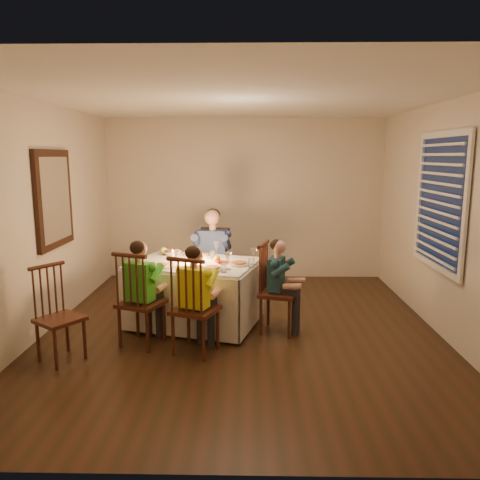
{
  "coord_description": "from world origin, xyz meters",
  "views": [
    {
      "loc": [
        0.09,
        -5.16,
        2.0
      ],
      "look_at": [
        -0.02,
        0.15,
        1.04
      ],
      "focal_mm": 35.0,
      "sensor_mm": 36.0,
      "label": 1
    }
  ],
  "objects_px": {
    "dining_table": "(194,280)",
    "chair_end": "(278,331)",
    "chair_adult": "(213,304)",
    "chair_extra": "(63,360)",
    "child_green": "(143,344)",
    "child_yellow": "(196,352)",
    "adult": "(213,304)",
    "child_teal": "(278,331)",
    "chair_near_right": "(196,352)",
    "serving_bowl": "(173,253)",
    "chair_near_left": "(143,344)"
  },
  "relations": [
    {
      "from": "dining_table",
      "to": "chair_end",
      "type": "distance_m",
      "value": 1.16
    },
    {
      "from": "chair_adult",
      "to": "chair_extra",
      "type": "bearing_deg",
      "value": -118.42
    },
    {
      "from": "chair_adult",
      "to": "child_green",
      "type": "bearing_deg",
      "value": -106.53
    },
    {
      "from": "child_green",
      "to": "child_yellow",
      "type": "height_order",
      "value": "child_green"
    },
    {
      "from": "chair_end",
      "to": "adult",
      "type": "bearing_deg",
      "value": 55.9
    },
    {
      "from": "child_teal",
      "to": "adult",
      "type": "bearing_deg",
      "value": 55.9
    },
    {
      "from": "dining_table",
      "to": "chair_adult",
      "type": "relative_size",
      "value": 1.63
    },
    {
      "from": "child_yellow",
      "to": "child_teal",
      "type": "bearing_deg",
      "value": -123.99
    },
    {
      "from": "dining_table",
      "to": "chair_near_right",
      "type": "bearing_deg",
      "value": -66.87
    },
    {
      "from": "child_yellow",
      "to": "child_teal",
      "type": "distance_m",
      "value": 1.07
    },
    {
      "from": "dining_table",
      "to": "child_yellow",
      "type": "bearing_deg",
      "value": -66.87
    },
    {
      "from": "dining_table",
      "to": "child_green",
      "type": "xyz_separation_m",
      "value": [
        -0.49,
        -0.65,
        -0.54
      ]
    },
    {
      "from": "dining_table",
      "to": "serving_bowl",
      "type": "height_order",
      "value": "serving_bowl"
    },
    {
      "from": "chair_extra",
      "to": "child_teal",
      "type": "bearing_deg",
      "value": -33.63
    },
    {
      "from": "chair_near_left",
      "to": "chair_extra",
      "type": "xyz_separation_m",
      "value": [
        -0.71,
        -0.42,
        0.0
      ]
    },
    {
      "from": "chair_extra",
      "to": "child_green",
      "type": "relative_size",
      "value": 0.84
    },
    {
      "from": "chair_adult",
      "to": "child_teal",
      "type": "distance_m",
      "value": 1.3
    },
    {
      "from": "dining_table",
      "to": "chair_end",
      "type": "xyz_separation_m",
      "value": [
        0.99,
        -0.24,
        -0.54
      ]
    },
    {
      "from": "chair_extra",
      "to": "adult",
      "type": "xyz_separation_m",
      "value": [
        1.36,
        1.83,
        0.0
      ]
    },
    {
      "from": "child_green",
      "to": "serving_bowl",
      "type": "height_order",
      "value": "serving_bowl"
    },
    {
      "from": "chair_near_left",
      "to": "chair_near_right",
      "type": "distance_m",
      "value": 0.63
    },
    {
      "from": "chair_adult",
      "to": "child_green",
      "type": "distance_m",
      "value": 1.55
    },
    {
      "from": "child_yellow",
      "to": "dining_table",
      "type": "bearing_deg",
      "value": -61.28
    },
    {
      "from": "dining_table",
      "to": "chair_extra",
      "type": "relative_size",
      "value": 1.76
    },
    {
      "from": "chair_near_left",
      "to": "child_yellow",
      "type": "bearing_deg",
      "value": -177.52
    },
    {
      "from": "adult",
      "to": "dining_table",
      "type": "bearing_deg",
      "value": -93.83
    },
    {
      "from": "chair_adult",
      "to": "serving_bowl",
      "type": "height_order",
      "value": "serving_bowl"
    },
    {
      "from": "child_yellow",
      "to": "chair_adult",
      "type": "bearing_deg",
      "value": -70.53
    },
    {
      "from": "adult",
      "to": "chair_end",
      "type": "bearing_deg",
      "value": -42.09
    },
    {
      "from": "child_yellow",
      "to": "child_teal",
      "type": "xyz_separation_m",
      "value": [
        0.88,
        0.61,
        0.0
      ]
    },
    {
      "from": "chair_adult",
      "to": "chair_near_left",
      "type": "bearing_deg",
      "value": -106.53
    },
    {
      "from": "chair_near_right",
      "to": "serving_bowl",
      "type": "distance_m",
      "value": 1.52
    },
    {
      "from": "chair_adult",
      "to": "chair_near_left",
      "type": "xyz_separation_m",
      "value": [
        -0.65,
        -1.41,
        0.0
      ]
    },
    {
      "from": "dining_table",
      "to": "chair_near_right",
      "type": "xyz_separation_m",
      "value": [
        0.11,
        -0.85,
        -0.54
      ]
    },
    {
      "from": "chair_near_left",
      "to": "chair_end",
      "type": "xyz_separation_m",
      "value": [
        1.48,
        0.41,
        0.0
      ]
    },
    {
      "from": "chair_near_left",
      "to": "adult",
      "type": "xyz_separation_m",
      "value": [
        0.65,
        1.41,
        0.0
      ]
    },
    {
      "from": "chair_near_right",
      "to": "chair_end",
      "type": "bearing_deg",
      "value": -123.99
    },
    {
      "from": "chair_end",
      "to": "adult",
      "type": "height_order",
      "value": "adult"
    },
    {
      "from": "chair_near_right",
      "to": "child_teal",
      "type": "bearing_deg",
      "value": -123.99
    },
    {
      "from": "dining_table",
      "to": "chair_near_right",
      "type": "height_order",
      "value": "dining_table"
    },
    {
      "from": "adult",
      "to": "child_yellow",
      "type": "distance_m",
      "value": 1.61
    },
    {
      "from": "dining_table",
      "to": "child_teal",
      "type": "xyz_separation_m",
      "value": [
        0.99,
        -0.24,
        -0.54
      ]
    },
    {
      "from": "chair_adult",
      "to": "dining_table",
      "type": "bearing_deg",
      "value": -93.83
    },
    {
      "from": "chair_end",
      "to": "chair_adult",
      "type": "bearing_deg",
      "value": 55.9
    },
    {
      "from": "chair_adult",
      "to": "chair_extra",
      "type": "xyz_separation_m",
      "value": [
        -1.36,
        -1.83,
        0.0
      ]
    },
    {
      "from": "child_teal",
      "to": "chair_adult",
      "type": "bearing_deg",
      "value": 55.9
    },
    {
      "from": "dining_table",
      "to": "child_green",
      "type": "height_order",
      "value": "dining_table"
    },
    {
      "from": "chair_adult",
      "to": "child_teal",
      "type": "relative_size",
      "value": 0.96
    },
    {
      "from": "chair_near_right",
      "to": "serving_bowl",
      "type": "height_order",
      "value": "serving_bowl"
    },
    {
      "from": "chair_extra",
      "to": "serving_bowl",
      "type": "bearing_deg",
      "value": 4.25
    }
  ]
}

